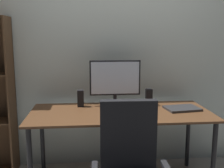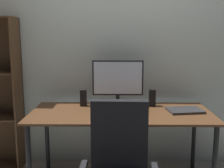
# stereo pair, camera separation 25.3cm
# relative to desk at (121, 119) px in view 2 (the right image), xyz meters

# --- Properties ---
(back_wall) EXTENTS (6.40, 0.10, 2.60)m
(back_wall) POSITION_rel_desk_xyz_m (0.00, 0.55, 0.64)
(back_wall) COLOR beige
(back_wall) RESTS_ON ground
(desk) EXTENTS (1.71, 0.75, 0.74)m
(desk) POSITION_rel_desk_xyz_m (0.00, 0.00, 0.00)
(desk) COLOR #56351E
(desk) RESTS_ON ground
(monitor) EXTENTS (0.52, 0.20, 0.47)m
(monitor) POSITION_rel_desk_xyz_m (-0.03, 0.24, 0.34)
(monitor) COLOR black
(monitor) RESTS_ON desk
(keyboard) EXTENTS (0.29, 0.12, 0.02)m
(keyboard) POSITION_rel_desk_xyz_m (-0.03, -0.20, 0.08)
(keyboard) COLOR #B7BABC
(keyboard) RESTS_ON desk
(mouse) EXTENTS (0.07, 0.10, 0.03)m
(mouse) POSITION_rel_desk_xyz_m (0.16, -0.18, 0.09)
(mouse) COLOR black
(mouse) RESTS_ON desk
(coffee_mug) EXTENTS (0.09, 0.07, 0.11)m
(coffee_mug) POSITION_rel_desk_xyz_m (0.04, 0.00, 0.13)
(coffee_mug) COLOR white
(coffee_mug) RESTS_ON desk
(laptop) EXTENTS (0.35, 0.27, 0.02)m
(laptop) POSITION_rel_desk_xyz_m (0.61, 0.02, 0.09)
(laptop) COLOR #2D2D30
(laptop) RESTS_ON desk
(speaker_left) EXTENTS (0.06, 0.07, 0.17)m
(speaker_left) POSITION_rel_desk_xyz_m (-0.38, 0.23, 0.16)
(speaker_left) COLOR black
(speaker_left) RESTS_ON desk
(speaker_right) EXTENTS (0.06, 0.07, 0.17)m
(speaker_right) POSITION_rel_desk_xyz_m (0.32, 0.23, 0.16)
(speaker_right) COLOR black
(speaker_right) RESTS_ON desk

